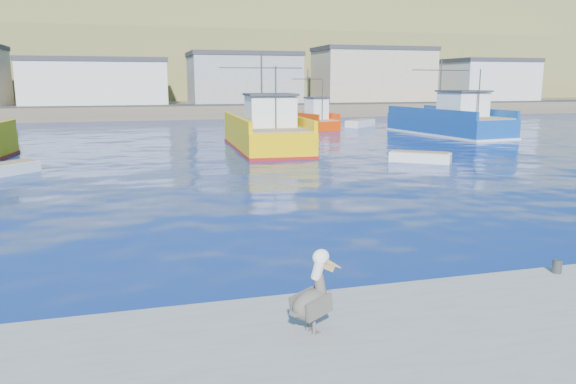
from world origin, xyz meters
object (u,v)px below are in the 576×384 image
object	(u,v)px
boat_orange	(313,119)
skiff_far	(360,124)
pelican	(314,298)
trawler_yellow_b	(266,133)
trawler_blue	(450,122)
skiff_mid	(420,158)
skiff_left	(5,170)

from	to	relation	value
boat_orange	skiff_far	world-z (taller)	boat_orange
pelican	trawler_yellow_b	bearing A→B (deg)	78.05
trawler_blue	skiff_far	distance (m)	11.34
trawler_blue	boat_orange	bearing A→B (deg)	134.66
trawler_yellow_b	pelican	distance (m)	30.36
skiff_mid	trawler_yellow_b	bearing A→B (deg)	129.30
skiff_mid	skiff_far	size ratio (longest dim) A/B	0.84
skiff_mid	trawler_blue	bearing A→B (deg)	53.46
skiff_left	skiff_mid	world-z (taller)	skiff_mid
trawler_yellow_b	trawler_blue	xyz separation A→B (m)	(18.15, 6.00, 0.02)
trawler_blue	skiff_left	bearing A→B (deg)	-158.46
boat_orange	skiff_mid	world-z (taller)	boat_orange
skiff_far	pelican	size ratio (longest dim) A/B	2.94
skiff_mid	pelican	bearing A→B (deg)	-122.80
trawler_blue	skiff_far	world-z (taller)	trawler_blue
trawler_blue	boat_orange	world-z (taller)	trawler_blue
trawler_yellow_b	skiff_left	distance (m)	16.98
boat_orange	skiff_far	xyz separation A→B (m)	(5.54, 0.86, -0.67)
boat_orange	pelican	world-z (taller)	boat_orange
skiff_far	trawler_yellow_b	bearing A→B (deg)	-130.41
skiff_mid	pelican	size ratio (longest dim) A/B	2.47
trawler_yellow_b	skiff_far	size ratio (longest dim) A/B	3.06
trawler_blue	boat_orange	distance (m)	13.64
boat_orange	trawler_yellow_b	bearing A→B (deg)	-118.59
trawler_yellow_b	skiff_far	world-z (taller)	trawler_yellow_b
trawler_blue	trawler_yellow_b	bearing A→B (deg)	-161.70
trawler_blue	pelican	world-z (taller)	trawler_blue
trawler_yellow_b	skiff_mid	world-z (taller)	trawler_yellow_b
boat_orange	trawler_blue	bearing A→B (deg)	-45.34
trawler_blue	skiff_mid	world-z (taller)	trawler_blue
boat_orange	skiff_far	distance (m)	5.65
trawler_blue	pelican	xyz separation A→B (m)	(-24.43, -35.70, -0.02)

